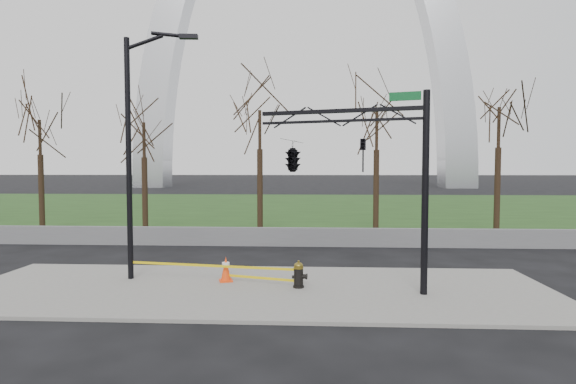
{
  "coord_description": "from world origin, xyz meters",
  "views": [
    {
      "loc": [
        1.66,
        -13.56,
        3.76
      ],
      "look_at": [
        0.87,
        2.0,
        2.94
      ],
      "focal_mm": 28.04,
      "sensor_mm": 36.0,
      "label": 1
    }
  ],
  "objects_px": {
    "street_light": "(135,140)",
    "fire_hydrant": "(299,275)",
    "traffic_signal_mast": "(316,156)",
    "traffic_cone": "(226,269)"
  },
  "relations": [
    {
      "from": "fire_hydrant",
      "to": "street_light",
      "type": "bearing_deg",
      "value": 179.02
    },
    {
      "from": "fire_hydrant",
      "to": "street_light",
      "type": "height_order",
      "value": "street_light"
    },
    {
      "from": "fire_hydrant",
      "to": "traffic_signal_mast",
      "type": "distance_m",
      "value": 3.71
    },
    {
      "from": "traffic_cone",
      "to": "traffic_signal_mast",
      "type": "bearing_deg",
      "value": -6.91
    },
    {
      "from": "street_light",
      "to": "fire_hydrant",
      "type": "bearing_deg",
      "value": -14.32
    },
    {
      "from": "traffic_signal_mast",
      "to": "traffic_cone",
      "type": "bearing_deg",
      "value": -172.1
    },
    {
      "from": "street_light",
      "to": "traffic_cone",
      "type": "bearing_deg",
      "value": -9.47
    },
    {
      "from": "fire_hydrant",
      "to": "street_light",
      "type": "distance_m",
      "value": 6.9
    },
    {
      "from": "traffic_signal_mast",
      "to": "fire_hydrant",
      "type": "bearing_deg",
      "value": -136.25
    },
    {
      "from": "traffic_cone",
      "to": "traffic_signal_mast",
      "type": "height_order",
      "value": "traffic_signal_mast"
    }
  ]
}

